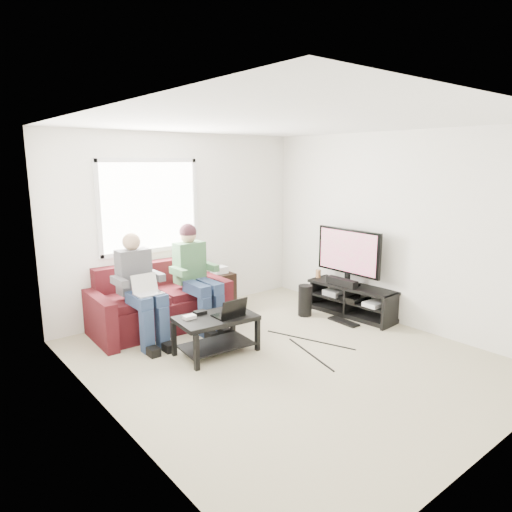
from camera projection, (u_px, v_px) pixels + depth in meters
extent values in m
plane|color=#B6AE8D|center=(285.00, 358.00, 5.20)|extent=(4.50, 4.50, 0.00)
plane|color=white|center=(289.00, 122.00, 4.67)|extent=(4.50, 4.50, 0.00)
plane|color=white|center=(182.00, 224.00, 6.65)|extent=(4.50, 0.00, 4.50)
plane|color=white|center=(503.00, 292.00, 3.23)|extent=(4.50, 0.00, 4.50)
plane|color=white|center=(106.00, 275.00, 3.70)|extent=(0.00, 4.50, 4.50)
plane|color=white|center=(395.00, 229.00, 6.17)|extent=(0.00, 4.50, 4.50)
cube|color=white|center=(150.00, 206.00, 6.27)|extent=(1.40, 0.01, 1.20)
cube|color=silver|center=(150.00, 206.00, 6.26)|extent=(1.48, 0.04, 1.28)
cube|color=#4D131B|center=(161.00, 313.00, 6.11)|extent=(1.53, 0.86, 0.42)
cube|color=#4D131B|center=(148.00, 277.00, 6.29)|extent=(1.50, 0.26, 0.43)
cube|color=#4D131B|center=(100.00, 320.00, 5.58)|extent=(0.19, 0.90, 0.60)
cube|color=#4D131B|center=(212.00, 295.00, 6.60)|extent=(0.19, 0.90, 0.60)
cube|color=#4D131B|center=(135.00, 300.00, 5.81)|extent=(0.73, 0.71, 0.10)
cube|color=#4D131B|center=(185.00, 290.00, 6.27)|extent=(0.73, 0.71, 0.10)
cube|color=navy|center=(139.00, 300.00, 5.39)|extent=(0.16, 0.45, 0.14)
cube|color=navy|center=(154.00, 297.00, 5.52)|extent=(0.16, 0.45, 0.14)
cube|color=navy|center=(147.00, 331.00, 5.32)|extent=(0.13, 0.13, 0.52)
cube|color=navy|center=(163.00, 327.00, 5.44)|extent=(0.13, 0.13, 0.52)
cube|color=#525156|center=(134.00, 271.00, 5.65)|extent=(0.40, 0.22, 0.55)
sphere|color=tan|center=(131.00, 242.00, 5.59)|extent=(0.22, 0.22, 0.22)
cube|color=navy|center=(197.00, 289.00, 5.89)|extent=(0.16, 0.45, 0.14)
cube|color=navy|center=(210.00, 286.00, 6.01)|extent=(0.16, 0.45, 0.14)
cube|color=navy|center=(205.00, 317.00, 5.81)|extent=(0.13, 0.13, 0.52)
cube|color=navy|center=(218.00, 313.00, 5.94)|extent=(0.13, 0.13, 0.52)
cube|color=#4B4D4D|center=(190.00, 262.00, 6.14)|extent=(0.40, 0.22, 0.55)
sphere|color=tan|center=(188.00, 235.00, 6.08)|extent=(0.22, 0.22, 0.22)
sphere|color=#371B22|center=(188.00, 232.00, 6.07)|extent=(0.23, 0.23, 0.23)
cube|color=black|center=(216.00, 318.00, 5.26)|extent=(0.95, 0.64, 0.05)
cube|color=black|center=(216.00, 345.00, 5.33)|extent=(0.86, 0.55, 0.02)
cube|color=black|center=(197.00, 353.00, 4.86)|extent=(0.05, 0.05, 0.40)
cube|color=black|center=(257.00, 334.00, 5.38)|extent=(0.05, 0.05, 0.40)
cube|color=black|center=(174.00, 339.00, 5.24)|extent=(0.05, 0.05, 0.40)
cube|color=black|center=(233.00, 323.00, 5.76)|extent=(0.05, 0.05, 0.40)
cube|color=silver|center=(189.00, 317.00, 5.17)|extent=(0.14, 0.09, 0.04)
cube|color=black|center=(200.00, 312.00, 5.33)|extent=(0.14, 0.09, 0.04)
cube|color=gray|center=(229.00, 306.00, 5.55)|extent=(0.15, 0.10, 0.04)
cube|color=black|center=(352.00, 287.00, 6.58)|extent=(0.52, 1.37, 0.04)
cube|color=black|center=(352.00, 300.00, 6.63)|extent=(0.48, 1.31, 0.03)
cube|color=black|center=(351.00, 313.00, 6.67)|extent=(0.52, 1.37, 0.06)
cube|color=black|center=(390.00, 311.00, 6.13)|extent=(0.40, 0.08, 0.45)
cube|color=black|center=(319.00, 291.00, 7.12)|extent=(0.40, 0.08, 0.45)
cube|color=black|center=(347.00, 283.00, 6.65)|extent=(0.12, 0.40, 0.04)
cube|color=black|center=(347.00, 277.00, 6.64)|extent=(0.06, 0.06, 0.12)
cube|color=black|center=(348.00, 251.00, 6.56)|extent=(0.05, 1.10, 0.65)
cube|color=#E33588|center=(347.00, 252.00, 6.54)|extent=(0.01, 1.01, 0.58)
cube|color=black|center=(342.00, 282.00, 6.57)|extent=(0.12, 0.50, 0.10)
cylinder|color=#AB7749|center=(318.00, 274.00, 7.02)|extent=(0.08, 0.08, 0.12)
cube|color=silver|center=(375.00, 304.00, 6.31)|extent=(0.30, 0.22, 0.06)
cube|color=gray|center=(336.00, 292.00, 6.84)|extent=(0.34, 0.26, 0.08)
cube|color=black|center=(355.00, 298.00, 6.58)|extent=(0.38, 0.30, 0.07)
cylinder|color=black|center=(305.00, 300.00, 6.60)|extent=(0.20, 0.20, 0.45)
cube|color=black|center=(343.00, 322.00, 6.35)|extent=(0.18, 0.48, 0.03)
cube|color=black|center=(220.00, 291.00, 6.88)|extent=(0.38, 0.38, 0.56)
cube|color=silver|center=(219.00, 270.00, 6.81)|extent=(0.22, 0.18, 0.10)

